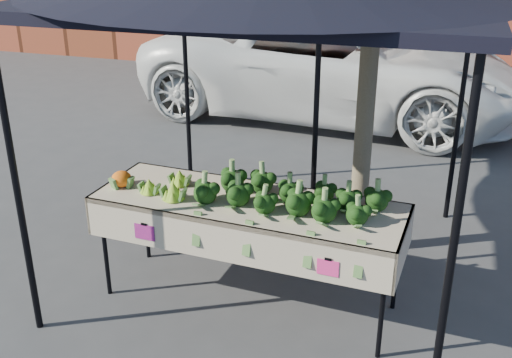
% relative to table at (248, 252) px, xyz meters
% --- Properties ---
extents(ground, '(90.00, 90.00, 0.00)m').
position_rel_table_xyz_m(ground, '(-0.13, -0.10, -0.45)').
color(ground, '#363639').
extents(table, '(2.44, 0.93, 0.90)m').
position_rel_table_xyz_m(table, '(0.00, 0.00, 0.00)').
color(table, '#BCAD96').
rests_on(table, ground).
extents(canopy, '(3.16, 3.16, 2.74)m').
position_rel_table_xyz_m(canopy, '(0.04, 0.63, 0.92)').
color(canopy, black).
rests_on(canopy, ground).
extents(broccoli_heap, '(1.45, 0.55, 0.23)m').
position_rel_table_xyz_m(broccoli_heap, '(0.32, 0.03, 0.57)').
color(broccoli_heap, black).
rests_on(broccoli_heap, table).
extents(romanesco_cluster, '(0.41, 0.45, 0.18)m').
position_rel_table_xyz_m(romanesco_cluster, '(-0.67, -0.01, 0.54)').
color(romanesco_cluster, '#A8B936').
rests_on(romanesco_cluster, table).
extents(cauliflower_pair, '(0.18, 0.18, 0.16)m').
position_rel_table_xyz_m(cauliflower_pair, '(-1.05, -0.05, 0.53)').
color(cauliflower_pair, orange).
rests_on(cauliflower_pair, table).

